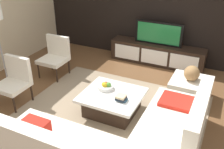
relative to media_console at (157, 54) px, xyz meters
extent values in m
plane|color=brown|center=(0.00, -2.40, -0.25)|extent=(14.00, 14.00, 0.00)
cube|color=black|center=(0.00, 0.30, 1.15)|extent=(6.40, 0.12, 2.80)
cube|color=gray|center=(-0.10, -2.40, -0.24)|extent=(3.12, 2.76, 0.01)
cube|color=black|center=(0.00, 0.00, 0.00)|extent=(2.26, 0.42, 0.50)
cube|color=white|center=(-0.69, -0.21, 0.00)|extent=(0.64, 0.01, 0.35)
cube|color=white|center=(0.00, -0.21, 0.00)|extent=(0.64, 0.01, 0.35)
cube|color=white|center=(0.69, -0.21, 0.00)|extent=(0.64, 0.01, 0.35)
cube|color=black|center=(0.00, 0.00, 0.52)|extent=(1.13, 0.05, 0.55)
cube|color=#1E7238|center=(0.00, -0.03, 0.52)|extent=(1.01, 0.01, 0.46)
cube|color=silver|center=(1.01, -2.53, -0.04)|extent=(0.85, 1.49, 0.42)
cube|color=silver|center=(1.34, -2.53, 0.37)|extent=(0.18, 1.49, 0.41)
cube|color=red|center=(-0.54, -3.70, 0.28)|extent=(0.36, 0.20, 0.22)
cube|color=red|center=(1.01, -2.16, 0.20)|extent=(0.60, 0.44, 0.06)
cube|color=black|center=(-0.10, -2.30, -0.08)|extent=(0.81, 0.74, 0.33)
cube|color=white|center=(-0.10, -2.30, 0.10)|extent=(1.01, 0.92, 0.05)
cylinder|color=black|center=(-1.62, -3.06, -0.06)|extent=(0.04, 0.04, 0.38)
cylinder|color=black|center=(-2.08, -2.61, -0.06)|extent=(0.04, 0.04, 0.38)
cylinder|color=black|center=(-1.62, -2.61, -0.06)|extent=(0.04, 0.04, 0.38)
cube|color=silver|center=(-1.85, -2.83, 0.13)|extent=(0.54, 0.52, 0.08)
cube|color=silver|center=(-1.85, -2.61, 0.40)|extent=(0.54, 0.08, 0.45)
cylinder|color=#A5A5AA|center=(-2.50, -2.36, -0.24)|extent=(0.28, 0.28, 0.02)
cylinder|color=#A5A5AA|center=(-2.50, -2.36, 0.46)|extent=(0.03, 0.03, 1.38)
cube|color=silver|center=(1.02, -1.25, -0.05)|extent=(0.70, 0.70, 0.40)
cylinder|color=silver|center=(-0.28, -2.20, 0.17)|extent=(0.28, 0.28, 0.07)
sphere|color=#4C8C33|center=(-0.22, -2.19, 0.22)|extent=(0.09, 0.09, 0.09)
sphere|color=#B23326|center=(-0.28, -2.17, 0.22)|extent=(0.08, 0.08, 0.08)
sphere|color=gold|center=(-0.31, -2.20, 0.22)|extent=(0.08, 0.08, 0.08)
sphere|color=gold|center=(-0.28, -2.22, 0.22)|extent=(0.10, 0.10, 0.10)
cylinder|color=black|center=(-2.10, -1.84, -0.06)|extent=(0.04, 0.04, 0.38)
cylinder|color=black|center=(-1.62, -1.84, -0.06)|extent=(0.04, 0.04, 0.38)
cylinder|color=black|center=(-2.10, -1.38, -0.06)|extent=(0.04, 0.04, 0.38)
cylinder|color=black|center=(-1.62, -1.38, -0.06)|extent=(0.04, 0.04, 0.38)
cube|color=silver|center=(-1.86, -1.61, 0.13)|extent=(0.56, 0.54, 0.08)
cube|color=silver|center=(-1.86, -1.38, 0.40)|extent=(0.56, 0.08, 0.45)
sphere|color=#997247|center=(1.02, -1.25, 0.29)|extent=(0.29, 0.29, 0.29)
cube|color=#2D516B|center=(0.12, -2.41, 0.15)|extent=(0.19, 0.11, 0.03)
cube|color=#1E232D|center=(0.12, -2.42, 0.18)|extent=(0.16, 0.15, 0.03)
cube|color=#CCB78C|center=(0.11, -2.41, 0.21)|extent=(0.15, 0.16, 0.03)
camera|label=1|loc=(1.52, -5.69, 2.48)|focal=41.53mm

